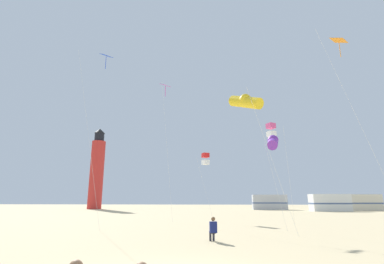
{
  "coord_description": "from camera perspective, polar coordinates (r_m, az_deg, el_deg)",
  "views": [
    {
      "loc": [
        1.07,
        -7.56,
        2.0
      ],
      "look_at": [
        -0.09,
        9.83,
        6.09
      ],
      "focal_mm": 26.78,
      "sensor_mm": 36.0,
      "label": 1
    }
  ],
  "objects": [
    {
      "name": "rv_van_silver",
      "position": [
        58.58,
        15.17,
        -13.35
      ],
      "size": [
        6.51,
        2.55,
        2.8
      ],
      "rotation": [
        0.0,
        0.0,
        -0.03
      ],
      "color": "#B7BABF",
      "rests_on": "ground"
    },
    {
      "name": "kite_diamond_magenta",
      "position": [
        28.91,
        -5.29,
        8.03
      ],
      "size": [
        1.57,
        1.57,
        13.33
      ],
      "color": "silver",
      "rests_on": "ground"
    },
    {
      "name": "kite_diamond_orange",
      "position": [
        21.58,
        27.45,
        14.7
      ],
      "size": [
        3.42,
        2.61,
        12.38
      ],
      "color": "silver",
      "rests_on": "ground"
    },
    {
      "name": "kite_tube_gold",
      "position": [
        18.32,
        10.6,
        5.98
      ],
      "size": [
        3.62,
        3.73,
        8.65
      ],
      "color": "silver",
      "rests_on": "ground"
    },
    {
      "name": "rv_van_cream",
      "position": [
        60.65,
        30.63,
        -11.98
      ],
      "size": [
        6.46,
        2.39,
        2.8
      ],
      "rotation": [
        0.0,
        0.0,
        -0.01
      ],
      "color": "beige",
      "rests_on": "ground"
    },
    {
      "name": "lighthouse_distant",
      "position": [
        63.52,
        -18.42,
        -7.25
      ],
      "size": [
        2.8,
        2.8,
        16.8
      ],
      "color": "red",
      "rests_on": "ground"
    },
    {
      "name": "kite_tube_violet",
      "position": [
        21.35,
        15.83,
        -1.9
      ],
      "size": [
        1.38,
        2.59,
        6.7
      ],
      "color": "silver",
      "rests_on": "ground"
    },
    {
      "name": "kite_diamond_blue",
      "position": [
        24.77,
        -17.01,
        13.03
      ],
      "size": [
        2.97,
        2.42,
        13.63
      ],
      "color": "silver",
      "rests_on": "ground"
    },
    {
      "name": "kite_box_scarlet",
      "position": [
        28.55,
        2.71,
        -5.37
      ],
      "size": [
        1.57,
        1.27,
        6.46
      ],
      "color": "silver",
      "rests_on": "ground"
    },
    {
      "name": "kite_flyer_standing",
      "position": [
        14.6,
        4.2,
        -18.61
      ],
      "size": [
        0.4,
        0.55,
        1.16
      ],
      "rotation": [
        0.0,
        0.0,
        3.35
      ],
      "color": "navy",
      "rests_on": "ground"
    },
    {
      "name": "kite_box_rainbow",
      "position": [
        24.91,
        15.48,
        0.35
      ],
      "size": [
        1.94,
        2.16,
        8.21
      ],
      "color": "silver",
      "rests_on": "ground"
    },
    {
      "name": "rv_van_white",
      "position": [
        54.65,
        25.75,
        -12.56
      ],
      "size": [
        6.62,
        2.89,
        2.8
      ],
      "rotation": [
        0.0,
        0.0,
        0.09
      ],
      "color": "white",
      "rests_on": "ground"
    }
  ]
}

